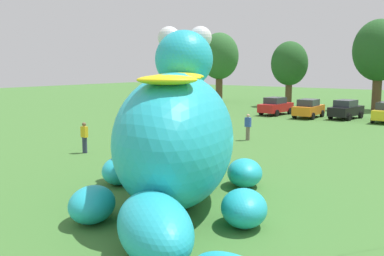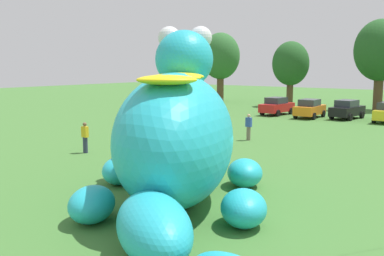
{
  "view_description": "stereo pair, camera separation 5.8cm",
  "coord_description": "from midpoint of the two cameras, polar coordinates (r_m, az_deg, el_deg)",
  "views": [
    {
      "loc": [
        8.58,
        -12.04,
        4.85
      ],
      "look_at": [
        -1.11,
        1.05,
        2.55
      ],
      "focal_mm": 41.95,
      "sensor_mm": 36.0,
      "label": 1
    },
    {
      "loc": [
        8.62,
        -12.0,
        4.85
      ],
      "look_at": [
        -1.11,
        1.05,
        2.55
      ],
      "focal_mm": 41.95,
      "sensor_mm": 36.0,
      "label": 2
    }
  ],
  "objects": [
    {
      "name": "tree_far_left",
      "position": [
        60.27,
        3.47,
        9.06
      ],
      "size": [
        5.11,
        5.11,
        9.07
      ],
      "color": "brown",
      "rests_on": "ground"
    },
    {
      "name": "spectator_mid_field",
      "position": [
        29.16,
        7.06,
        0.1
      ],
      "size": [
        0.38,
        0.26,
        1.71
      ],
      "color": "#726656",
      "rests_on": "ground"
    },
    {
      "name": "car_orange",
      "position": [
        42.66,
        14.57,
        2.42
      ],
      "size": [
        2.05,
        4.16,
        1.72
      ],
      "color": "orange",
      "rests_on": "ground"
    },
    {
      "name": "tree_left",
      "position": [
        53.92,
        12.25,
        7.97
      ],
      "size": [
        4.26,
        4.26,
        7.56
      ],
      "color": "brown",
      "rests_on": "ground"
    },
    {
      "name": "giant_inflatable_creature",
      "position": [
        15.67,
        -2.21,
        -1.08
      ],
      "size": [
        10.76,
        10.52,
        6.47
      ],
      "color": "#23B2C6",
      "rests_on": "ground"
    },
    {
      "name": "ground_plane",
      "position": [
        15.56,
        0.88,
        -10.12
      ],
      "size": [
        160.0,
        160.0,
        0.0
      ],
      "primitive_type": "plane",
      "color": "#427533"
    },
    {
      "name": "spectator_far_side",
      "position": [
        26.51,
        0.7,
        -0.63
      ],
      "size": [
        0.38,
        0.26,
        1.71
      ],
      "color": "black",
      "rests_on": "ground"
    },
    {
      "name": "car_black",
      "position": [
        42.77,
        18.95,
        2.25
      ],
      "size": [
        2.27,
        4.26,
        1.72
      ],
      "color": "black",
      "rests_on": "ground"
    },
    {
      "name": "tree_mid_left",
      "position": [
        52.05,
        22.66,
        9.03
      ],
      "size": [
        5.43,
        5.43,
        9.64
      ],
      "color": "brown",
      "rests_on": "ground"
    },
    {
      "name": "spectator_near_inflatable",
      "position": [
        25.46,
        -13.58,
        -1.22
      ],
      "size": [
        0.38,
        0.26,
        1.71
      ],
      "color": "#2D334C",
      "rests_on": "ground"
    },
    {
      "name": "car_red",
      "position": [
        44.5,
        10.55,
        2.76
      ],
      "size": [
        2.17,
        4.21,
        1.72
      ],
      "color": "red",
      "rests_on": "ground"
    }
  ]
}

